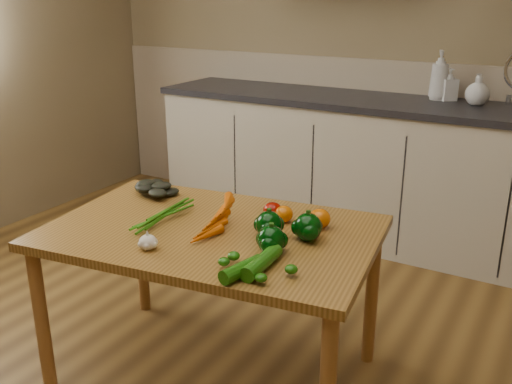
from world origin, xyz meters
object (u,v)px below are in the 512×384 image
object	(u,v)px
pepper_c	(271,240)
tomato_a	(273,211)
zucchini_b	(242,269)
soap_bottle_b	(449,84)
pepper_a	(269,225)
leafy_greens	(156,187)
tomato_c	(320,219)
table	(212,246)
carrot_bunch	(200,219)
tomato_b	(284,214)
garlic_bulb	(148,242)
soap_bottle_c	(478,89)
soap_bottle_a	(440,75)
pepper_b	(308,227)
zucchini_a	(262,262)

from	to	relation	value
pepper_c	tomato_a	xyz separation A→B (m)	(-0.14, 0.28, -0.01)
zucchini_b	soap_bottle_b	bearing A→B (deg)	86.52
pepper_a	leafy_greens	bearing A→B (deg)	167.60
tomato_c	soap_bottle_b	bearing A→B (deg)	87.16
table	carrot_bunch	size ratio (longest dim) A/B	5.81
tomato_b	zucchini_b	xyz separation A→B (m)	(0.10, -0.47, -0.01)
garlic_bulb	zucchini_b	bearing A→B (deg)	-1.18
soap_bottle_c	carrot_bunch	distance (m)	1.95
soap_bottle_b	pepper_c	xyz separation A→B (m)	(-0.14, -1.95, -0.29)
soap_bottle_a	tomato_c	world-z (taller)	soap_bottle_a
tomato_b	pepper_b	bearing A→B (deg)	-35.62
table	soap_bottle_c	bearing A→B (deg)	63.52
leafy_greens	pepper_b	world-z (taller)	pepper_b
leafy_greens	zucchini_a	world-z (taller)	leafy_greens
soap_bottle_c	tomato_a	bearing A→B (deg)	-86.62
tomato_a	carrot_bunch	bearing A→B (deg)	-133.65
zucchini_a	zucchini_b	size ratio (longest dim) A/B	1.28
zucchini_a	soap_bottle_a	bearing A→B (deg)	88.86
pepper_c	tomato_a	distance (m)	0.31
carrot_bunch	tomato_a	size ratio (longest dim) A/B	3.01
table	tomato_a	distance (m)	0.28
soap_bottle_b	garlic_bulb	bearing A→B (deg)	-140.33
soap_bottle_b	tomato_b	distance (m)	1.72
table	carrot_bunch	bearing A→B (deg)	-176.19
garlic_bulb	soap_bottle_c	bearing A→B (deg)	71.46
soap_bottle_c	pepper_b	world-z (taller)	soap_bottle_c
leafy_greens	tomato_b	xyz separation A→B (m)	(0.62, 0.02, -0.01)
leafy_greens	carrot_bunch	bearing A→B (deg)	-26.96
soap_bottle_a	pepper_b	distance (m)	1.81
soap_bottle_c	tomato_c	xyz separation A→B (m)	(-0.26, -1.59, -0.29)
pepper_b	carrot_bunch	bearing A→B (deg)	-166.78
pepper_b	zucchini_a	size ratio (longest dim) A/B	0.48
pepper_a	tomato_b	xyz separation A→B (m)	(-0.02, 0.16, -0.02)
tomato_c	zucchini_a	distance (m)	0.41
leafy_greens	pepper_a	world-z (taller)	pepper_a
soap_bottle_c	pepper_b	xyz separation A→B (m)	(-0.25, -1.72, -0.28)
carrot_bunch	leafy_greens	distance (m)	0.42
tomato_b	tomato_c	distance (m)	0.15
table	tomato_c	bearing A→B (deg)	23.22
leafy_greens	pepper_a	bearing A→B (deg)	-12.40
tomato_a	pepper_b	bearing A→B (deg)	-28.89
tomato_c	carrot_bunch	bearing A→B (deg)	-150.88
soap_bottle_b	garlic_bulb	size ratio (longest dim) A/B	2.99
soap_bottle_b	tomato_b	xyz separation A→B (m)	(-0.23, -1.67, -0.30)
carrot_bunch	pepper_c	bearing A→B (deg)	-18.64
pepper_b	zucchini_b	size ratio (longest dim) A/B	0.62
pepper_c	pepper_b	bearing A→B (deg)	68.73
table	tomato_a	size ratio (longest dim) A/B	17.47
soap_bottle_b	tomato_b	world-z (taller)	soap_bottle_b
tomato_a	tomato_b	world-z (taller)	tomato_a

